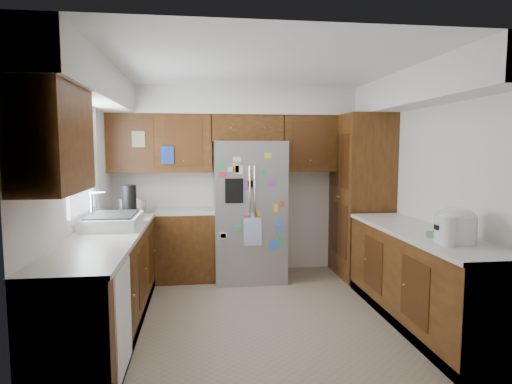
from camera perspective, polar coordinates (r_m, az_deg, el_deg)
floor at (r=4.66m, az=0.77°, el=-15.70°), size 3.60×3.60×0.00m
room_shell at (r=4.68m, az=-1.12°, el=7.21°), size 3.64×3.24×2.52m
left_counter_run at (r=4.56m, az=-16.75°, el=-10.72°), size 1.36×3.20×0.92m
right_counter_run at (r=4.55m, az=21.12°, el=-11.03°), size 0.63×2.25×0.92m
pantry at (r=5.87m, az=13.81°, el=-0.55°), size 0.60×0.90×2.15m
fridge at (r=5.59m, az=-0.96°, el=-2.50°), size 0.90×0.79×1.80m
bridge_cabinet at (r=5.76m, az=-1.23°, el=8.47°), size 0.96×0.34×0.35m
fridge_top_items at (r=5.74m, az=-1.17°, el=11.36°), size 0.66×0.31×0.25m
sink_assembly at (r=4.53m, az=-18.53°, el=-3.64°), size 0.52×0.70×0.37m
left_counter_clutter at (r=5.23m, az=-16.44°, el=-1.65°), size 0.31×0.78×0.38m
rice_cooker at (r=3.96m, az=25.07°, el=-3.95°), size 0.34×0.34×0.30m
paper_towel at (r=3.79m, az=24.30°, el=-4.86°), size 0.11×0.11×0.24m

